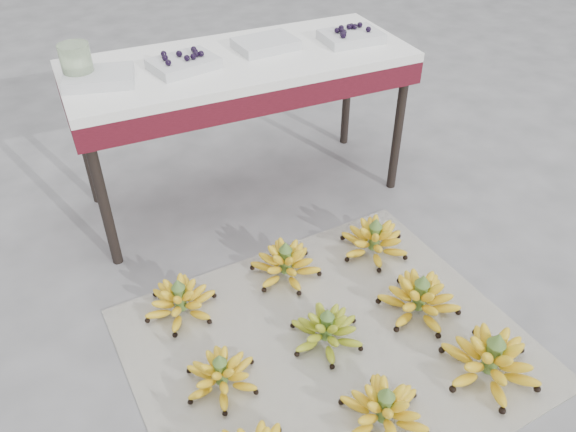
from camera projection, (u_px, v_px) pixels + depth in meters
name	position (u px, v px, depth m)	size (l,w,h in m)	color
ground	(341.00, 337.00, 1.91)	(60.00, 60.00, 0.00)	#5D5C5F
newspaper_mat	(329.00, 347.00, 1.87)	(1.25, 1.05, 0.01)	white
bunch_front_center	(384.00, 410.00, 1.62)	(0.28, 0.28, 0.16)	yellow
bunch_front_right	(491.00, 360.00, 1.75)	(0.32, 0.32, 0.19)	yellow
bunch_mid_left	(221.00, 375.00, 1.72)	(0.26, 0.26, 0.14)	yellow
bunch_mid_center	(326.00, 330.00, 1.86)	(0.25, 0.25, 0.15)	olive
bunch_mid_right	(419.00, 299.00, 1.96)	(0.30, 0.30, 0.17)	yellow
bunch_back_left	(180.00, 301.00, 1.96)	(0.28, 0.28, 0.15)	yellow
bunch_back_center	(286.00, 264.00, 2.11)	(0.34, 0.34, 0.16)	yellow
bunch_back_right	(374.00, 240.00, 2.22)	(0.28, 0.28, 0.17)	yellow
vendor_table	(241.00, 75.00, 2.23)	(1.36, 0.54, 0.65)	black
tray_far_left	(99.00, 78.00, 1.98)	(0.27, 0.22, 0.04)	silver
tray_left	(184.00, 63.00, 2.08)	(0.27, 0.22, 0.06)	silver
tray_right	(266.00, 44.00, 2.24)	(0.25, 0.19, 0.04)	silver
tray_far_right	(351.00, 36.00, 2.31)	(0.24, 0.18, 0.06)	silver
glass_jar	(77.00, 63.00, 1.96)	(0.11, 0.11, 0.14)	beige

